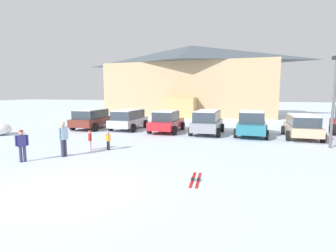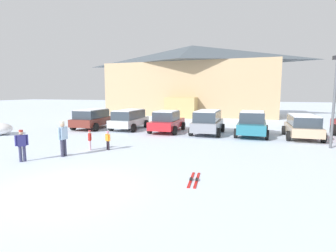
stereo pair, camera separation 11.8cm
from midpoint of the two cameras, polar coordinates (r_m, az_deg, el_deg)
ground at (r=9.00m, az=-20.27°, el=-12.74°), size 160.00×160.00×0.00m
ski_lodge at (r=35.84m, az=5.26°, el=9.95°), size 22.46×10.85×9.13m
parked_maroon_van at (r=22.54m, az=-16.04°, el=1.65°), size 2.40×4.12×1.62m
parked_silver_wagon at (r=21.53m, az=-8.29°, el=1.58°), size 2.17×4.29×1.60m
parked_red_sedan at (r=19.94m, az=-0.05°, el=1.06°), size 2.18×4.27×1.62m
parked_grey_wagon at (r=19.12m, az=8.81°, el=1.00°), size 2.16×4.05×1.72m
parked_teal_hatchback at (r=19.00m, az=17.99°, el=0.52°), size 2.25×4.31×1.74m
parked_beige_suv at (r=19.23m, az=27.41°, el=0.07°), size 2.15×4.09×1.56m
skier_adult_in_blue_parka at (r=13.25m, az=-21.67°, el=-2.18°), size 0.25×0.62×1.67m
skier_child_in_red_jacket at (r=14.27m, az=-16.42°, el=-2.72°), size 0.25×0.35×1.05m
skier_child_in_orange_jacket at (r=14.07m, az=-12.73°, el=-2.88°), size 0.35×0.22×0.99m
skier_teen_in_navy_coat at (r=13.03m, az=-29.00°, el=-3.41°), size 0.37×0.42×1.41m
pair_of_skis at (r=9.30m, az=6.03°, el=-11.53°), size 0.45×1.64×0.08m
lamp_post at (r=16.54m, az=32.68°, el=5.43°), size 0.44×0.24×4.90m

